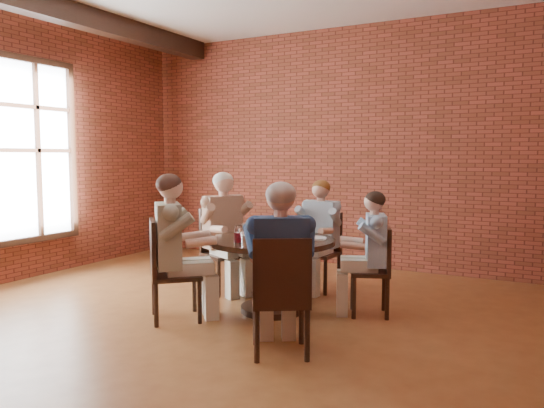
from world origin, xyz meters
The scene contains 27 objects.
floor centered at (0.00, 0.00, 0.00)m, with size 7.00×7.00×0.00m, color #9E6330.
wall_back centered at (0.00, 3.50, 1.70)m, with size 7.00×7.00×0.00m, color brown.
window centered at (-3.18, 0.40, 1.65)m, with size 0.10×2.16×2.36m.
dining_table centered at (0.25, 0.94, 0.53)m, with size 1.27×1.27×0.75m.
chair_a centered at (1.22, 1.33, 0.48)m, with size 0.49×0.49×0.88m.
diner_a centered at (1.16, 1.30, 0.62)m, with size 0.47×0.58×1.23m, color #4683B8, non-canonical shape.
chair_b centered at (0.33, 2.04, 0.50)m, with size 0.44×0.44×0.92m.
diner_b centered at (0.33, 1.96, 0.65)m, with size 0.51×0.62×1.30m, color #94AABC, non-canonical shape.
chair_c centered at (-0.69, 1.44, 0.52)m, with size 0.61×0.61×0.97m.
diner_c centered at (-0.61, 1.39, 0.69)m, with size 0.56×0.69×1.39m, color brown, non-canonical shape.
chair_d centered at (-0.52, 0.21, 0.53)m, with size 0.65×0.65×0.98m.
diner_d centered at (-0.45, 0.27, 0.70)m, with size 0.57×0.70×1.41m, color #A2897F, non-canonical shape.
chair_e centered at (0.89, -0.12, 0.52)m, with size 0.62×0.62×0.96m.
diner_e centered at (0.85, -0.04, 0.69)m, with size 0.55×0.68×1.38m, color navy, non-canonical shape.
plate_a centered at (0.62, 1.12, 0.76)m, with size 0.26×0.26×0.01m, color white.
plate_b centered at (0.16, 1.34, 0.76)m, with size 0.26×0.26×0.01m, color white.
plate_c centered at (-0.11, 1.09, 0.76)m, with size 0.26×0.26×0.01m, color white.
plate_d centered at (0.46, 0.56, 0.76)m, with size 0.26×0.26×0.01m, color white.
glass_a centered at (0.49, 1.00, 0.82)m, with size 0.07×0.07×0.14m, color white.
glass_b centered at (0.34, 1.13, 0.82)m, with size 0.07×0.07×0.14m, color white.
glass_c centered at (0.11, 1.33, 0.82)m, with size 0.07×0.07×0.14m, color white.
glass_d centered at (0.12, 1.08, 0.82)m, with size 0.07×0.07×0.14m, color white.
glass_e centered at (-0.03, 0.74, 0.82)m, with size 0.07×0.07×0.14m, color white.
glass_f centered at (0.07, 0.57, 0.82)m, with size 0.07×0.07×0.14m, color white.
glass_g centered at (0.27, 0.66, 0.82)m, with size 0.07×0.07×0.14m, color white.
glass_h centered at (0.63, 0.79, 0.82)m, with size 0.07×0.07×0.14m, color white.
smartphone centered at (0.57, 0.51, 0.75)m, with size 0.08×0.16×0.01m, color black.
Camera 1 is at (2.74, -3.72, 1.58)m, focal length 35.00 mm.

